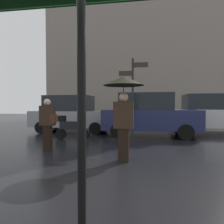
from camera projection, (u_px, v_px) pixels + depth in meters
ground_plane at (69, 212)px, 2.65m from camera, size 60.00×60.00×0.00m
pedestrian_with_umbrella at (124, 95)px, 5.05m from camera, size 1.03×1.03×2.17m
pedestrian_with_bag at (48, 121)px, 6.37m from camera, size 0.51×0.24×1.65m
parked_scooter at (71, 127)px, 8.26m from camera, size 1.48×0.32×1.23m
parked_car_left at (149, 115)px, 9.23m from camera, size 4.37×1.87×2.01m
parked_car_right at (72, 114)px, 10.88m from camera, size 4.42×1.98×1.97m
parked_car_distant at (211, 113)px, 10.42m from camera, size 4.35×2.06×2.03m
street_signpost at (133, 92)px, 7.38m from camera, size 1.08×0.08×3.19m
building_block at (132, 36)px, 18.74m from camera, size 16.44×2.04×16.15m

